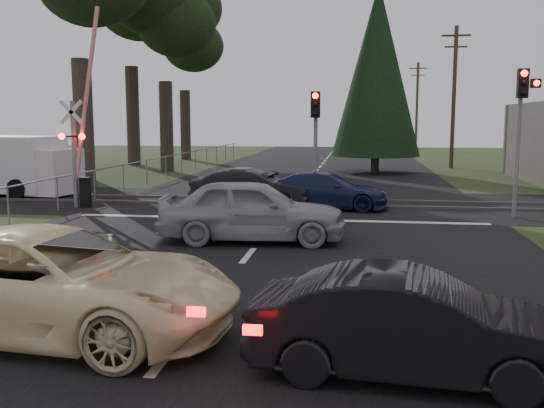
% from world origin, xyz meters
% --- Properties ---
extents(ground, '(120.00, 120.00, 0.00)m').
position_xyz_m(ground, '(0.00, 0.00, 0.00)').
color(ground, '#2C3D1B').
rests_on(ground, ground).
extents(road, '(14.00, 100.00, 0.01)m').
position_xyz_m(road, '(0.00, 10.00, 0.01)').
color(road, black).
rests_on(road, ground).
extents(rail_corridor, '(120.00, 8.00, 0.01)m').
position_xyz_m(rail_corridor, '(0.00, 12.00, 0.01)').
color(rail_corridor, black).
rests_on(rail_corridor, ground).
extents(stop_line, '(13.00, 0.35, 0.00)m').
position_xyz_m(stop_line, '(0.00, 8.20, 0.01)').
color(stop_line, silver).
rests_on(stop_line, ground).
extents(rail_near, '(120.00, 0.12, 0.10)m').
position_xyz_m(rail_near, '(0.00, 11.20, 0.05)').
color(rail_near, '#59544C').
rests_on(rail_near, ground).
extents(rail_far, '(120.00, 0.12, 0.10)m').
position_xyz_m(rail_far, '(0.00, 12.80, 0.05)').
color(rail_far, '#59544C').
rests_on(rail_far, ground).
extents(crossing_signal, '(1.62, 0.38, 6.96)m').
position_xyz_m(crossing_signal, '(-7.27, 9.79, 2.06)').
color(crossing_signal, slate).
rests_on(crossing_signal, ground).
extents(traffic_signal_right, '(0.68, 0.48, 4.70)m').
position_xyz_m(traffic_signal_right, '(7.55, 9.47, 3.31)').
color(traffic_signal_right, slate).
rests_on(traffic_signal_right, ground).
extents(traffic_signal_center, '(0.32, 0.48, 4.10)m').
position_xyz_m(traffic_signal_center, '(1.00, 10.68, 2.81)').
color(traffic_signal_center, slate).
rests_on(traffic_signal_center, ground).
extents(utility_pole_mid, '(1.80, 0.26, 9.00)m').
position_xyz_m(utility_pole_mid, '(8.50, 30.00, 4.73)').
color(utility_pole_mid, '#4C3D2D').
rests_on(utility_pole_mid, ground).
extents(utility_pole_far, '(1.80, 0.26, 9.00)m').
position_xyz_m(utility_pole_far, '(8.50, 55.00, 4.73)').
color(utility_pole_far, '#4C3D2D').
rests_on(utility_pole_far, ground).
extents(euc_tree_c, '(6.00, 6.00, 13.20)m').
position_xyz_m(euc_tree_c, '(-9.00, 25.00, 9.51)').
color(euc_tree_c, '#473D33').
rests_on(euc_tree_c, ground).
extents(euc_tree_e, '(6.00, 6.00, 13.20)m').
position_xyz_m(euc_tree_e, '(-11.00, 36.00, 9.51)').
color(euc_tree_e, '#473D33').
rests_on(euc_tree_e, ground).
extents(conifer_tree, '(5.20, 5.20, 11.00)m').
position_xyz_m(conifer_tree, '(3.50, 26.00, 5.99)').
color(conifer_tree, '#473D33').
rests_on(conifer_tree, ground).
extents(fence_left, '(0.10, 36.00, 1.20)m').
position_xyz_m(fence_left, '(-7.80, 22.50, 0.00)').
color(fence_left, slate).
rests_on(fence_left, ground).
extents(cream_coupe, '(5.80, 3.06, 1.55)m').
position_xyz_m(cream_coupe, '(-1.94, -2.46, 0.78)').
color(cream_coupe, '#FFEEB6').
rests_on(cream_coupe, ground).
extents(dark_hatchback, '(4.08, 1.76, 1.31)m').
position_xyz_m(dark_hatchback, '(3.18, -3.31, 0.65)').
color(dark_hatchback, black).
rests_on(dark_hatchback, ground).
extents(silver_car, '(4.93, 2.28, 1.63)m').
position_xyz_m(silver_car, '(-0.20, 4.69, 0.82)').
color(silver_car, '#989C9F').
rests_on(silver_car, ground).
extents(blue_sedan, '(4.55, 2.19, 1.28)m').
position_xyz_m(blue_sedan, '(1.38, 10.82, 0.64)').
color(blue_sedan, '#181E48').
rests_on(blue_sedan, ground).
extents(dark_car_far, '(4.21, 1.47, 1.38)m').
position_xyz_m(dark_car_far, '(-1.31, 10.65, 0.69)').
color(dark_car_far, black).
rests_on(dark_car_far, ground).
extents(white_van, '(6.51, 3.05, 2.45)m').
position_xyz_m(white_van, '(-12.11, 12.97, 1.24)').
color(white_van, white).
rests_on(white_van, ground).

